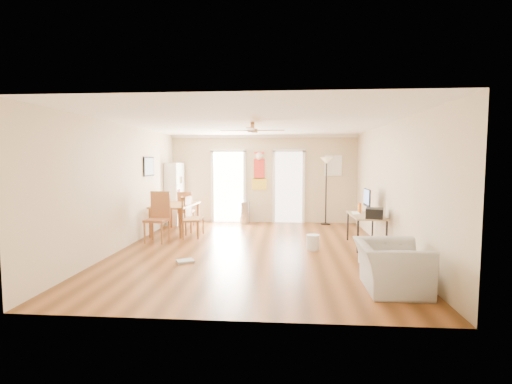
# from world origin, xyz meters

# --- Properties ---
(floor) EXTENTS (7.00, 7.00, 0.00)m
(floor) POSITION_xyz_m (0.00, 0.00, 0.00)
(floor) COLOR brown
(floor) RESTS_ON ground
(ceiling) EXTENTS (5.50, 7.00, 0.00)m
(ceiling) POSITION_xyz_m (0.00, 0.00, 2.60)
(ceiling) COLOR silver
(ceiling) RESTS_ON floor
(wall_back) EXTENTS (5.50, 0.04, 2.60)m
(wall_back) POSITION_xyz_m (0.00, 3.50, 1.30)
(wall_back) COLOR beige
(wall_back) RESTS_ON floor
(wall_front) EXTENTS (5.50, 0.04, 2.60)m
(wall_front) POSITION_xyz_m (0.00, -3.50, 1.30)
(wall_front) COLOR beige
(wall_front) RESTS_ON floor
(wall_left) EXTENTS (0.04, 7.00, 2.60)m
(wall_left) POSITION_xyz_m (-2.75, 0.00, 1.30)
(wall_left) COLOR beige
(wall_left) RESTS_ON floor
(wall_right) EXTENTS (0.04, 7.00, 2.60)m
(wall_right) POSITION_xyz_m (2.75, 0.00, 1.30)
(wall_right) COLOR beige
(wall_right) RESTS_ON floor
(crown_molding) EXTENTS (5.50, 7.00, 0.08)m
(crown_molding) POSITION_xyz_m (0.00, 0.00, 2.56)
(crown_molding) COLOR white
(crown_molding) RESTS_ON wall_back
(kitchen_doorway) EXTENTS (0.90, 0.10, 2.10)m
(kitchen_doorway) POSITION_xyz_m (-1.05, 3.48, 1.05)
(kitchen_doorway) COLOR white
(kitchen_doorway) RESTS_ON wall_back
(bathroom_doorway) EXTENTS (0.80, 0.10, 2.10)m
(bathroom_doorway) POSITION_xyz_m (0.75, 3.48, 1.05)
(bathroom_doorway) COLOR white
(bathroom_doorway) RESTS_ON wall_back
(wall_decal) EXTENTS (0.46, 0.03, 1.10)m
(wall_decal) POSITION_xyz_m (-0.13, 3.48, 1.55)
(wall_decal) COLOR red
(wall_decal) RESTS_ON wall_back
(ac_grille) EXTENTS (0.50, 0.04, 0.60)m
(ac_grille) POSITION_xyz_m (2.05, 3.47, 1.70)
(ac_grille) COLOR white
(ac_grille) RESTS_ON wall_back
(framed_poster) EXTENTS (0.04, 0.66, 0.48)m
(framed_poster) POSITION_xyz_m (-2.73, 1.40, 1.70)
(framed_poster) COLOR black
(framed_poster) RESTS_ON wall_left
(ceiling_fan) EXTENTS (1.24, 1.24, 0.20)m
(ceiling_fan) POSITION_xyz_m (0.00, -0.30, 2.43)
(ceiling_fan) COLOR #593819
(ceiling_fan) RESTS_ON ceiling
(bookshelf) EXTENTS (0.46, 0.84, 1.78)m
(bookshelf) POSITION_xyz_m (-2.55, 2.96, 0.89)
(bookshelf) COLOR white
(bookshelf) RESTS_ON floor
(dining_table) EXTENTS (0.99, 1.53, 0.73)m
(dining_table) POSITION_xyz_m (-2.15, 1.67, 0.37)
(dining_table) COLOR #A26B34
(dining_table) RESTS_ON floor
(dining_chair_right_a) EXTENTS (0.44, 0.44, 0.94)m
(dining_chair_right_a) POSITION_xyz_m (-1.60, 1.43, 0.47)
(dining_chair_right_a) COLOR brown
(dining_chair_right_a) RESTS_ON floor
(dining_chair_right_b) EXTENTS (0.50, 0.50, 0.98)m
(dining_chair_right_b) POSITION_xyz_m (-1.60, 1.02, 0.49)
(dining_chair_right_b) COLOR brown
(dining_chair_right_b) RESTS_ON floor
(dining_chair_near) EXTENTS (0.51, 0.51, 1.13)m
(dining_chair_near) POSITION_xyz_m (-2.24, 0.53, 0.56)
(dining_chair_near) COLOR brown
(dining_chair_near) RESTS_ON floor
(dining_chair_far) EXTENTS (0.42, 0.42, 0.98)m
(dining_chair_far) POSITION_xyz_m (-2.11, 2.55, 0.49)
(dining_chair_far) COLOR #9D6232
(dining_chair_far) RESTS_ON floor
(trash_can) EXTENTS (0.38, 0.38, 0.64)m
(trash_can) POSITION_xyz_m (-0.53, 3.22, 0.32)
(trash_can) COLOR #ABAAAD
(trash_can) RESTS_ON floor
(torchiere_lamp) EXTENTS (0.39, 0.39, 1.94)m
(torchiere_lamp) POSITION_xyz_m (1.82, 3.22, 0.97)
(torchiere_lamp) COLOR black
(torchiere_lamp) RESTS_ON floor
(computer_desk) EXTENTS (0.64, 1.28, 0.69)m
(computer_desk) POSITION_xyz_m (2.38, 0.47, 0.34)
(computer_desk) COLOR #A48759
(computer_desk) RESTS_ON floor
(imac) EXTENTS (0.26, 0.57, 0.53)m
(imac) POSITION_xyz_m (2.47, 0.82, 0.95)
(imac) COLOR black
(imac) RESTS_ON computer_desk
(keyboard) EXTENTS (0.19, 0.46, 0.02)m
(keyboard) POSITION_xyz_m (2.20, 0.66, 0.69)
(keyboard) COLOR white
(keyboard) RESTS_ON computer_desk
(printer) EXTENTS (0.42, 0.46, 0.20)m
(printer) POSITION_xyz_m (2.45, 0.02, 0.78)
(printer) COLOR black
(printer) RESTS_ON computer_desk
(orange_bottle) EXTENTS (0.09, 0.09, 0.22)m
(orange_bottle) POSITION_xyz_m (2.30, 0.76, 0.80)
(orange_bottle) COLOR orange
(orange_bottle) RESTS_ON computer_desk
(wastebasket_a) EXTENTS (0.34, 0.34, 0.31)m
(wastebasket_a) POSITION_xyz_m (1.23, 0.07, 0.16)
(wastebasket_a) COLOR silver
(wastebasket_a) RESTS_ON floor
(wastebasket_b) EXTENTS (0.30, 0.30, 0.28)m
(wastebasket_b) POSITION_xyz_m (2.10, -0.83, 0.14)
(wastebasket_b) COLOR white
(wastebasket_b) RESTS_ON floor
(floor_cloth) EXTENTS (0.37, 0.35, 0.04)m
(floor_cloth) POSITION_xyz_m (-1.16, -1.09, 0.02)
(floor_cloth) COLOR #A3A49E
(floor_cloth) RESTS_ON floor
(armchair) EXTENTS (0.93, 1.06, 0.68)m
(armchair) POSITION_xyz_m (2.15, -2.30, 0.34)
(armchair) COLOR #ACABA7
(armchair) RESTS_ON floor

